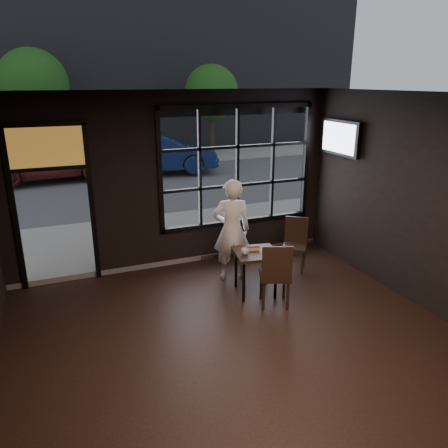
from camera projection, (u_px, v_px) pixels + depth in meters
name	position (u px, v px, depth m)	size (l,w,h in m)	color
floor	(262.00, 371.00, 5.29)	(6.00, 7.00, 0.02)	black
ceiling	(271.00, 95.00, 4.28)	(6.00, 7.00, 0.02)	black
window_frame	(237.00, 166.00, 8.23)	(3.06, 0.12, 2.28)	black
stained_transom	(46.00, 147.00, 6.87)	(1.20, 0.06, 0.70)	orange
street_asphalt	(82.00, 138.00, 26.40)	(60.00, 41.00, 0.04)	#545456
cafe_table	(255.00, 272.00, 7.12)	(0.67, 0.67, 0.73)	black
chair_near	(275.00, 273.00, 6.70)	(0.45, 0.45, 1.05)	black
chair_window	(295.00, 245.00, 7.95)	(0.42, 0.42, 0.97)	black
man	(232.00, 230.00, 7.49)	(0.65, 0.43, 1.79)	white
hotdog	(254.00, 249.00, 7.06)	(0.20, 0.08, 0.06)	tan
cup	(245.00, 251.00, 6.89)	(0.12, 0.12, 0.10)	silver
tv	(341.00, 138.00, 8.00)	(0.12, 1.09, 0.64)	black
navy_car	(156.00, 152.00, 15.96)	(1.53, 4.38, 1.44)	#0F1D43
maroon_car	(45.00, 158.00, 14.75)	(1.71, 4.25, 1.45)	#591C1B
tree_left	(33.00, 84.00, 16.71)	(2.65, 2.65, 4.52)	#332114
tree_right	(211.00, 93.00, 18.88)	(2.34, 2.34, 4.00)	#332114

